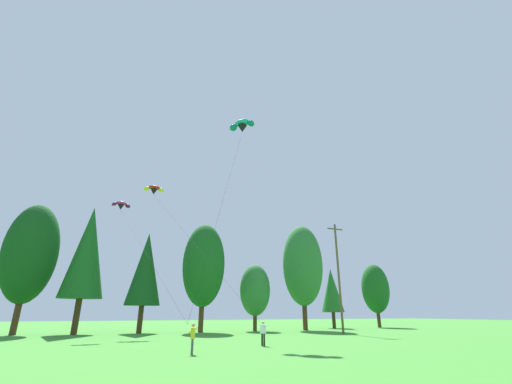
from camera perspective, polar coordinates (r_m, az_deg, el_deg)
The scene contains 14 objects.
treeline_tree_c at distance 47.57m, azimuth -33.78°, elevation -8.53°, with size 5.74×5.74×14.59m.
treeline_tree_d at distance 45.70m, azimuth -26.58°, elevation -8.96°, with size 4.83×4.83×14.69m.
treeline_tree_e at distance 45.37m, azimuth -18.12°, elevation -12.18°, with size 4.23×4.23×11.96m.
treeline_tree_f at distance 46.30m, azimuth -8.81°, elevation -12.03°, with size 5.50×5.50×13.69m.
treeline_tree_g at distance 48.33m, azimuth -0.17°, elevation -16.20°, with size 4.14×4.14×8.67m.
treeline_tree_h at distance 51.20m, azimuth 7.87°, elevation -12.09°, with size 5.78×5.78×14.73m.
treeline_tree_i at distance 58.27m, azimuth 12.65°, elevation -15.90°, with size 3.60×3.60×9.11m.
treeline_tree_j at distance 63.87m, azimuth 19.49°, elevation -15.12°, with size 4.58×4.58×10.28m.
utility_pole at distance 43.12m, azimuth 13.77°, elevation -13.29°, with size 2.20×0.26×12.85m.
kite_flyer_near at distance 21.89m, azimuth -10.62°, elevation -22.74°, with size 0.66×0.68×1.69m.
kite_flyer_mid at distance 26.84m, azimuth 1.21°, elevation -22.43°, with size 0.72×0.74×1.69m.
parafoil_kite_high_teal at distance 43.61m, azimuth -2.36°, elevation 11.09°, with size 9.92×15.29×23.90m.
parafoil_kite_mid_red_yellow at distance 47.69m, azimuth -16.82°, elevation 0.37°, with size 7.88×21.12×17.01m.
parafoil_kite_far_magenta at distance 42.06m, azimuth -21.81°, elevation -2.09°, with size 5.43×19.58×12.90m.
Camera 1 is at (-7.87, -0.21, 2.26)m, focal length 23.70 mm.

